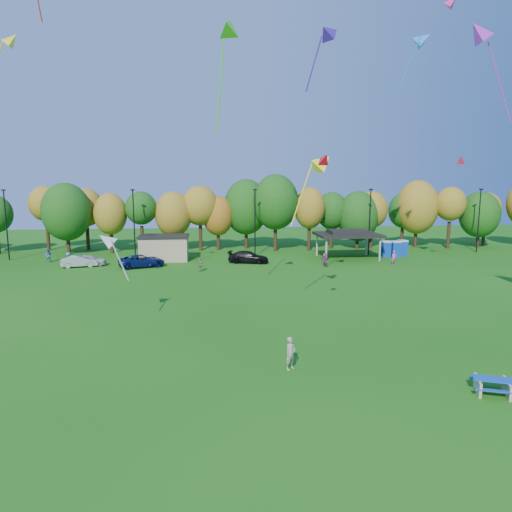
{
  "coord_description": "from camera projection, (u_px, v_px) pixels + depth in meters",
  "views": [
    {
      "loc": [
        -4.19,
        -21.15,
        10.0
      ],
      "look_at": [
        -1.38,
        6.0,
        5.57
      ],
      "focal_mm": 32.0,
      "sensor_mm": 36.0,
      "label": 1
    }
  ],
  "objects": [
    {
      "name": "kite_2",
      "position": [
        424.0,
        40.0,
        43.83
      ],
      "size": [
        4.02,
        2.28,
        6.64
      ],
      "color": "blue"
    },
    {
      "name": "far_person_2",
      "position": [
        69.0,
        259.0,
        54.75
      ],
      "size": [
        1.22,
        1.17,
        1.67
      ],
      "primitive_type": "imported",
      "rotation": [
        0.0,
        0.0,
        5.57
      ],
      "color": "#516EB2",
      "rests_on": "ground"
    },
    {
      "name": "porta_potties",
      "position": [
        395.0,
        249.0,
        61.66
      ],
      "size": [
        3.75,
        1.9,
        2.18
      ],
      "color": "#0D3DAF",
      "rests_on": "ground"
    },
    {
      "name": "tree_line",
      "position": [
        231.0,
        210.0,
        66.43
      ],
      "size": [
        93.57,
        10.55,
        11.15
      ],
      "color": "black",
      "rests_on": "ground"
    },
    {
      "name": "kite_flyer",
      "position": [
        291.0,
        353.0,
        24.5
      ],
      "size": [
        0.79,
        0.75,
        1.81
      ],
      "primitive_type": "imported",
      "rotation": [
        0.0,
        0.0,
        0.66
      ],
      "color": "tan",
      "rests_on": "ground"
    },
    {
      "name": "kite_7",
      "position": [
        479.0,
        32.0,
        38.29
      ],
      "size": [
        5.22,
        2.36,
        8.66
      ],
      "color": "#B525CA"
    },
    {
      "name": "car_d",
      "position": [
        248.0,
        257.0,
        56.96
      ],
      "size": [
        5.41,
        3.26,
        1.47
      ],
      "primitive_type": "imported",
      "rotation": [
        0.0,
        0.0,
        1.32
      ],
      "color": "black",
      "rests_on": "ground"
    },
    {
      "name": "kite_0",
      "position": [
        323.0,
        163.0,
        32.73
      ],
      "size": [
        3.47,
        1.97,
        5.61
      ],
      "color": "yellow"
    },
    {
      "name": "far_person_4",
      "position": [
        200.0,
        265.0,
        51.32
      ],
      "size": [
        0.92,
        0.91,
        1.55
      ],
      "primitive_type": "imported",
      "rotation": [
        0.0,
        0.0,
        2.37
      ],
      "color": "#7B8954",
      "rests_on": "ground"
    },
    {
      "name": "pavilion",
      "position": [
        348.0,
        234.0,
        60.03
      ],
      "size": [
        8.2,
        6.2,
        3.77
      ],
      "color": "tan",
      "rests_on": "ground"
    },
    {
      "name": "picnic_table",
      "position": [
        492.0,
        385.0,
        21.73
      ],
      "size": [
        2.17,
        1.99,
        0.77
      ],
      "rotation": [
        0.0,
        0.0,
        -0.36
      ],
      "color": "tan",
      "rests_on": "ground"
    },
    {
      "name": "far_person_0",
      "position": [
        48.0,
        255.0,
        57.42
      ],
      "size": [
        0.97,
        0.84,
        1.74
      ],
      "primitive_type": "imported",
      "rotation": [
        0.0,
        0.0,
        3.37
      ],
      "color": "#4B65A5",
      "rests_on": "ground"
    },
    {
      "name": "car_b",
      "position": [
        80.0,
        261.0,
        54.19
      ],
      "size": [
        4.4,
        2.26,
        1.38
      ],
      "primitive_type": "imported",
      "rotation": [
        0.0,
        0.0,
        1.77
      ],
      "color": "#ADADB3",
      "rests_on": "ground"
    },
    {
      "name": "lamp_posts",
      "position": [
        255.0,
        220.0,
        61.49
      ],
      "size": [
        64.5,
        0.25,
        9.09
      ],
      "color": "black",
      "rests_on": "ground"
    },
    {
      "name": "kite_14",
      "position": [
        324.0,
        159.0,
        26.74
      ],
      "size": [
        1.03,
        1.21,
        1.06
      ],
      "color": "red"
    },
    {
      "name": "kite_8",
      "position": [
        11.0,
        41.0,
        34.77
      ],
      "size": [
        3.2,
        1.23,
        5.37
      ],
      "color": "yellow"
    },
    {
      "name": "far_person_3",
      "position": [
        325.0,
        260.0,
        54.53
      ],
      "size": [
        1.07,
        1.59,
        1.65
      ],
      "primitive_type": "imported",
      "rotation": [
        0.0,
        0.0,
        5.13
      ],
      "color": "#953E78",
      "rests_on": "ground"
    },
    {
      "name": "far_person_1",
      "position": [
        394.0,
        258.0,
        55.36
      ],
      "size": [
        0.71,
        0.53,
        1.78
      ],
      "primitive_type": "imported",
      "rotation": [
        0.0,
        0.0,
        0.17
      ],
      "color": "#BC5884",
      "rests_on": "ground"
    },
    {
      "name": "utility_building",
      "position": [
        164.0,
        248.0,
        58.83
      ],
      "size": [
        6.3,
        4.3,
        3.25
      ],
      "color": "tan",
      "rests_on": "ground"
    },
    {
      "name": "kite_6",
      "position": [
        452.0,
        1.0,
        39.2
      ],
      "size": [
        1.81,
        1.69,
        1.44
      ],
      "color": "#EE2771"
    },
    {
      "name": "kite_1",
      "position": [
        331.0,
        34.0,
        30.25
      ],
      "size": [
        2.72,
        2.02,
        4.54
      ],
      "color": "#341782"
    },
    {
      "name": "kite_12",
      "position": [
        106.0,
        241.0,
        30.31
      ],
      "size": [
        2.29,
        1.4,
        3.54
      ],
      "color": "#B3B3B3"
    },
    {
      "name": "kite_3",
      "position": [
        229.0,
        28.0,
        28.91
      ],
      "size": [
        1.89,
        4.35,
        7.41
      ],
      "color": "green"
    },
    {
      "name": "ground",
      "position": [
        296.0,
        384.0,
        22.8
      ],
      "size": [
        160.0,
        160.0,
        0.0
      ],
      "primitive_type": "plane",
      "color": "#19600F",
      "rests_on": "ground"
    },
    {
      "name": "kite_13",
      "position": [
        461.0,
        159.0,
        48.94
      ],
      "size": [
        1.68,
        1.77,
        1.43
      ],
      "color": "#E61B4B"
    },
    {
      "name": "car_a",
      "position": [
        89.0,
        260.0,
        54.94
      ],
      "size": [
        4.2,
        1.88,
        1.4
      ],
      "primitive_type": "imported",
      "rotation": [
        0.0,
        0.0,
        1.63
      ],
      "color": "silver",
      "rests_on": "ground"
    },
    {
      "name": "car_c",
      "position": [
        142.0,
        261.0,
        54.11
      ],
      "size": [
        5.89,
        4.14,
        1.49
      ],
      "primitive_type": "imported",
      "rotation": [
        0.0,
        0.0,
        1.91
      ],
      "color": "navy",
      "rests_on": "ground"
    }
  ]
}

